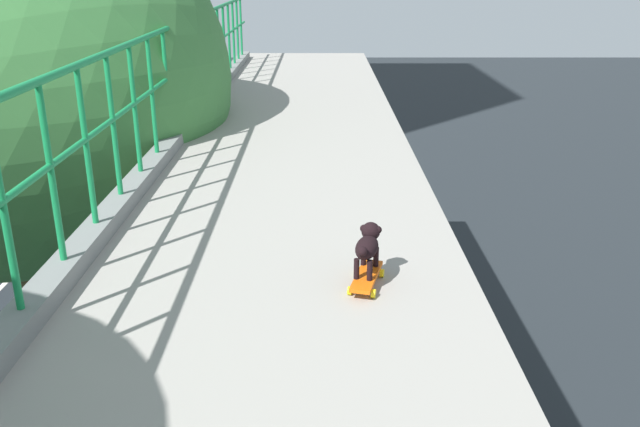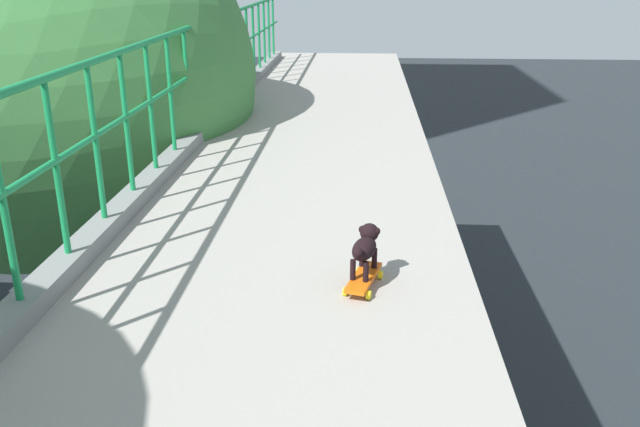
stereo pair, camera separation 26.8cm
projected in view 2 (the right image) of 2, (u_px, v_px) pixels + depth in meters
city_bus at (114, 113)px, 28.13m from camera, size 2.58×10.52×3.32m
roadside_tree_mid at (37, 81)px, 9.04m from camera, size 5.94×5.94×8.89m
toy_skateboard at (364, 278)px, 4.26m from camera, size 0.26×0.48×0.08m
small_dog at (365, 246)px, 4.24m from camera, size 0.21×0.38×0.30m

